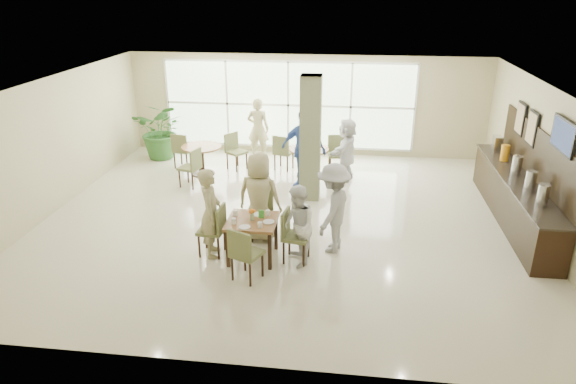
# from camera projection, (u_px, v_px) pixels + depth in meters

# --- Properties ---
(ground) EXTENTS (10.00, 10.00, 0.00)m
(ground) POSITION_uv_depth(u_px,v_px,m) (286.00, 218.00, 10.80)
(ground) COLOR beige
(ground) RESTS_ON ground
(room_shell) EXTENTS (10.00, 10.00, 10.00)m
(room_shell) POSITION_uv_depth(u_px,v_px,m) (285.00, 141.00, 10.15)
(room_shell) COLOR white
(room_shell) RESTS_ON ground
(window_bank) EXTENTS (7.00, 0.04, 7.00)m
(window_bank) POSITION_uv_depth(u_px,v_px,m) (288.00, 105.00, 14.42)
(window_bank) COLOR silver
(window_bank) RESTS_ON ground
(column) EXTENTS (0.45, 0.45, 2.80)m
(column) POSITION_uv_depth(u_px,v_px,m) (310.00, 139.00, 11.32)
(column) COLOR #707450
(column) RESTS_ON ground
(main_table) EXTENTS (0.87, 0.87, 0.75)m
(main_table) POSITION_uv_depth(u_px,v_px,m) (252.00, 225.00, 9.02)
(main_table) COLOR brown
(main_table) RESTS_ON ground
(round_table_left) EXTENTS (1.01, 1.01, 0.75)m
(round_table_left) POSITION_uv_depth(u_px,v_px,m) (202.00, 153.00, 13.09)
(round_table_left) COLOR brown
(round_table_left) RESTS_ON ground
(round_table_right) EXTENTS (1.01, 1.01, 0.75)m
(round_table_right) POSITION_uv_depth(u_px,v_px,m) (309.00, 156.00, 12.91)
(round_table_right) COLOR brown
(round_table_right) RESTS_ON ground
(chairs_main_table) EXTENTS (2.05, 2.03, 0.95)m
(chairs_main_table) POSITION_uv_depth(u_px,v_px,m) (254.00, 233.00, 9.12)
(chairs_main_table) COLOR #5D6336
(chairs_main_table) RESTS_ON ground
(chairs_table_left) EXTENTS (2.02, 1.94, 0.95)m
(chairs_table_left) POSITION_uv_depth(u_px,v_px,m) (203.00, 156.00, 13.14)
(chairs_table_left) COLOR #5D6336
(chairs_table_left) RESTS_ON ground
(chairs_table_right) EXTENTS (1.92, 1.75, 0.95)m
(chairs_table_right) POSITION_uv_depth(u_px,v_px,m) (310.00, 158.00, 12.98)
(chairs_table_right) COLOR #5D6336
(chairs_table_right) RESTS_ON ground
(tabletop_clutter) EXTENTS (0.77, 0.74, 0.21)m
(tabletop_clutter) POSITION_uv_depth(u_px,v_px,m) (253.00, 217.00, 8.94)
(tabletop_clutter) COLOR white
(tabletop_clutter) RESTS_ON main_table
(buffet_counter) EXTENTS (0.64, 4.70, 1.95)m
(buffet_counter) POSITION_uv_depth(u_px,v_px,m) (516.00, 196.00, 10.52)
(buffet_counter) COLOR black
(buffet_counter) RESTS_ON ground
(wall_tv) EXTENTS (0.06, 1.00, 0.58)m
(wall_tv) POSITION_uv_depth(u_px,v_px,m) (564.00, 136.00, 8.87)
(wall_tv) COLOR black
(wall_tv) RESTS_ON ground
(framed_art_a) EXTENTS (0.05, 0.55, 0.70)m
(framed_art_a) POSITION_uv_depth(u_px,v_px,m) (532.00, 128.00, 10.45)
(framed_art_a) COLOR black
(framed_art_a) RESTS_ON ground
(framed_art_b) EXTENTS (0.05, 0.55, 0.70)m
(framed_art_b) POSITION_uv_depth(u_px,v_px,m) (521.00, 119.00, 11.18)
(framed_art_b) COLOR black
(framed_art_b) RESTS_ON ground
(potted_plant) EXTENTS (1.47, 1.47, 1.59)m
(potted_plant) POSITION_uv_depth(u_px,v_px,m) (162.00, 130.00, 14.23)
(potted_plant) COLOR #2D5F26
(potted_plant) RESTS_ON ground
(teen_left) EXTENTS (0.49, 0.66, 1.65)m
(teen_left) POSITION_uv_depth(u_px,v_px,m) (211.00, 213.00, 9.08)
(teen_left) COLOR tan
(teen_left) RESTS_ON ground
(teen_far) EXTENTS (0.91, 0.58, 1.73)m
(teen_far) POSITION_uv_depth(u_px,v_px,m) (259.00, 197.00, 9.65)
(teen_far) COLOR tan
(teen_far) RESTS_ON ground
(teen_right) EXTENTS (0.73, 0.84, 1.46)m
(teen_right) POSITION_uv_depth(u_px,v_px,m) (297.00, 226.00, 8.80)
(teen_right) COLOR white
(teen_right) RESTS_ON ground
(teen_standing) EXTENTS (0.89, 1.21, 1.68)m
(teen_standing) POSITION_uv_depth(u_px,v_px,m) (333.00, 208.00, 9.23)
(teen_standing) COLOR #98989A
(teen_standing) RESTS_ON ground
(adult_a) EXTENTS (1.28, 0.99, 1.92)m
(adult_a) POSITION_uv_depth(u_px,v_px,m) (303.00, 150.00, 12.05)
(adult_a) COLOR #3858A8
(adult_a) RESTS_ON ground
(adult_b) EXTENTS (0.98, 1.57, 1.57)m
(adult_b) POSITION_uv_depth(u_px,v_px,m) (347.00, 150.00, 12.63)
(adult_b) COLOR white
(adult_b) RESTS_ON ground
(adult_standing) EXTENTS (0.65, 0.46, 1.70)m
(adult_standing) POSITION_uv_depth(u_px,v_px,m) (258.00, 128.00, 14.21)
(adult_standing) COLOR tan
(adult_standing) RESTS_ON ground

